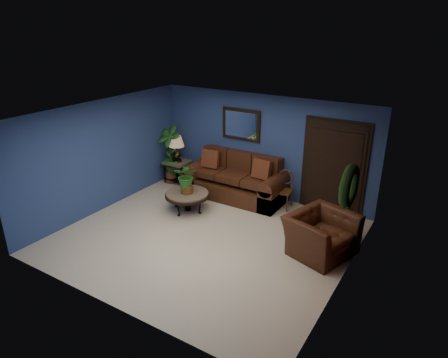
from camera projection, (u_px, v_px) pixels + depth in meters
The scene contains 18 objects.
floor at pixel (206, 237), 8.09m from camera, with size 5.50×5.50×0.00m, color beige.
wall_back at pixel (263, 147), 9.59m from camera, with size 5.50×0.04×2.50m, color navy.
wall_left at pixel (104, 156), 8.97m from camera, with size 0.04×5.00×2.50m, color navy.
wall_right_brick at pixel (349, 214), 6.28m from camera, with size 0.04×5.00×2.50m, color maroon.
ceiling at pixel (203, 115), 7.16m from camera, with size 5.50×5.00×0.02m, color white.
crown_molding at pixel (356, 142), 5.85m from camera, with size 0.03×5.00×0.14m, color white.
wall_mirror at pixel (241, 125), 9.68m from camera, with size 1.02×0.06×0.77m, color #3E2A15.
closet_door at pixel (334, 168), 8.79m from camera, with size 1.44×0.06×2.18m, color black.
wreath at pixel (349, 186), 6.18m from camera, with size 0.72×0.72×0.16m, color black.
sofa at pixel (237, 182), 9.84m from camera, with size 2.44×1.05×1.10m.
coffee_table at pixel (187, 195), 9.08m from camera, with size 1.02×1.02×0.44m.
end_table at pixel (177, 166), 10.66m from camera, with size 0.64×0.64×0.58m.
table_lamp at pixel (177, 145), 10.45m from camera, with size 0.41×0.41×0.68m.
side_chair at pixel (284, 187), 9.20m from camera, with size 0.42×0.42×0.90m.
armchair at pixel (321, 234), 7.42m from camera, with size 1.19×1.04×0.77m, color #4A2215.
coffee_plant at pixel (187, 177), 8.91m from camera, with size 0.64×0.60×0.71m.
floor_plant at pixel (343, 221), 7.91m from camera, with size 0.37×0.32×0.76m.
tall_plant at pixel (170, 152), 10.51m from camera, with size 0.74×0.55×1.55m.
Camera 1 is at (4.03, -5.81, 4.11)m, focal length 32.00 mm.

